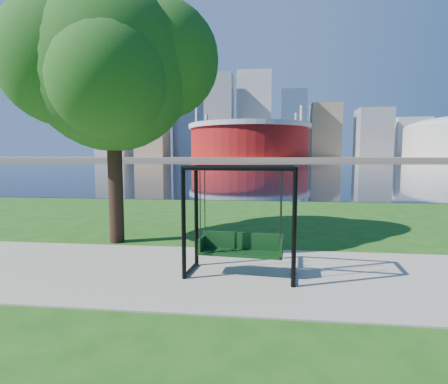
# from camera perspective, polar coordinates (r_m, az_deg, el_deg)

# --- Properties ---
(ground) EXTENTS (900.00, 900.00, 0.00)m
(ground) POSITION_cam_1_polar(r_m,az_deg,el_deg) (8.14, 1.73, -12.16)
(ground) COLOR #1E5114
(ground) RESTS_ON ground
(path) EXTENTS (120.00, 4.00, 0.03)m
(path) POSITION_cam_1_polar(r_m,az_deg,el_deg) (7.66, 1.40, -13.20)
(path) COLOR #9E937F
(path) RESTS_ON ground
(river) EXTENTS (900.00, 180.00, 0.02)m
(river) POSITION_cam_1_polar(r_m,az_deg,el_deg) (109.74, 6.32, 4.47)
(river) COLOR black
(river) RESTS_ON ground
(far_bank) EXTENTS (900.00, 228.00, 2.00)m
(far_bank) POSITION_cam_1_polar(r_m,az_deg,el_deg) (313.72, 6.55, 5.50)
(far_bank) COLOR #937F60
(far_bank) RESTS_ON ground
(stadium) EXTENTS (83.00, 83.00, 32.00)m
(stadium) POSITION_cam_1_polar(r_m,az_deg,el_deg) (243.23, 4.17, 8.56)
(stadium) COLOR maroon
(stadium) RESTS_ON far_bank
(skyline) EXTENTS (392.00, 66.00, 96.50)m
(skyline) POSITION_cam_1_polar(r_m,az_deg,el_deg) (328.84, 5.87, 11.61)
(skyline) COLOR gray
(skyline) RESTS_ON far_bank
(swing) EXTENTS (2.36, 1.19, 2.33)m
(swing) POSITION_cam_1_polar(r_m,az_deg,el_deg) (7.29, 2.79, -5.15)
(swing) COLOR black
(swing) RESTS_ON ground
(park_tree) EXTENTS (5.89, 5.32, 7.31)m
(park_tree) POSITION_cam_1_polar(r_m,az_deg,el_deg) (10.96, -17.98, 19.08)
(park_tree) COLOR black
(park_tree) RESTS_ON ground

